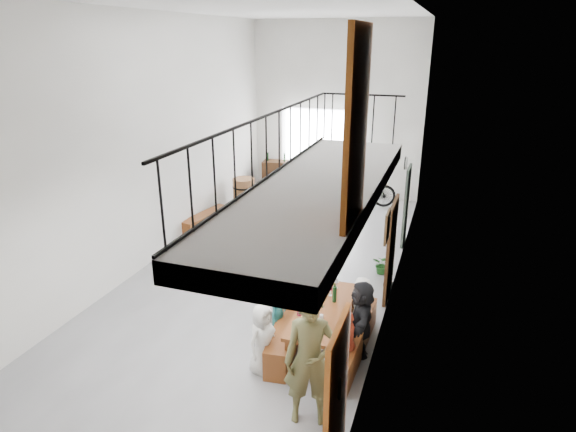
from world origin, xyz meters
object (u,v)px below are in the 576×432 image
at_px(oak_barrel, 244,195).
at_px(side_bench, 206,222).
at_px(tasting_table, 323,313).
at_px(bench_inner, 289,328).
at_px(bicycle_near, 332,188).
at_px(serving_counter, 293,177).
at_px(host_standing, 310,360).

bearing_deg(oak_barrel, side_bench, -100.76).
relative_size(side_bench, oak_barrel, 1.70).
bearing_deg(tasting_table, bench_inner, 173.55).
bearing_deg(tasting_table, bicycle_near, 101.10).
relative_size(serving_counter, bicycle_near, 1.23).
distance_m(serving_counter, host_standing, 10.38).
relative_size(oak_barrel, bicycle_near, 0.61).
height_order(bench_inner, serving_counter, serving_counter).
height_order(tasting_table, bicycle_near, bicycle_near).
xyz_separation_m(bench_inner, oak_barrel, (-3.47, 5.95, 0.24)).
xyz_separation_m(tasting_table, bench_inner, (-0.60, 0.05, -0.45)).
xyz_separation_m(side_bench, host_standing, (4.66, -5.75, 0.72)).
xyz_separation_m(tasting_table, side_bench, (-4.42, 4.18, -0.47)).
height_order(tasting_table, oak_barrel, oak_barrel).
xyz_separation_m(side_bench, bicycle_near, (2.63, 3.55, 0.19)).
bearing_deg(host_standing, tasting_table, 81.82).
bearing_deg(bench_inner, oak_barrel, 113.15).
distance_m(bench_inner, host_standing, 1.95).
distance_m(tasting_table, host_standing, 1.61).
bearing_deg(bench_inner, host_standing, -69.50).
distance_m(oak_barrel, serving_counter, 2.34).
xyz_separation_m(tasting_table, host_standing, (0.24, -1.57, 0.25)).
bearing_deg(host_standing, bicycle_near, 85.43).
relative_size(side_bench, host_standing, 0.88).
bearing_deg(bicycle_near, tasting_table, -154.06).
bearing_deg(side_bench, tasting_table, -43.41).
xyz_separation_m(side_bench, serving_counter, (1.17, 4.01, 0.29)).
bearing_deg(host_standing, bench_inner, 100.68).
distance_m(bench_inner, side_bench, 5.63).
distance_m(tasting_table, side_bench, 6.10).
relative_size(serving_counter, host_standing, 1.05).
relative_size(tasting_table, bench_inner, 0.90).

